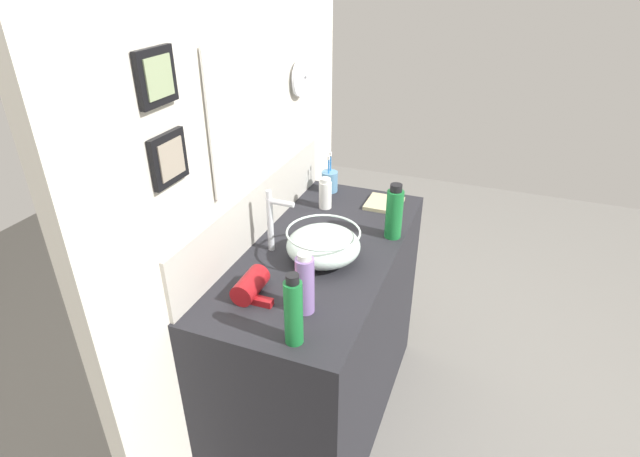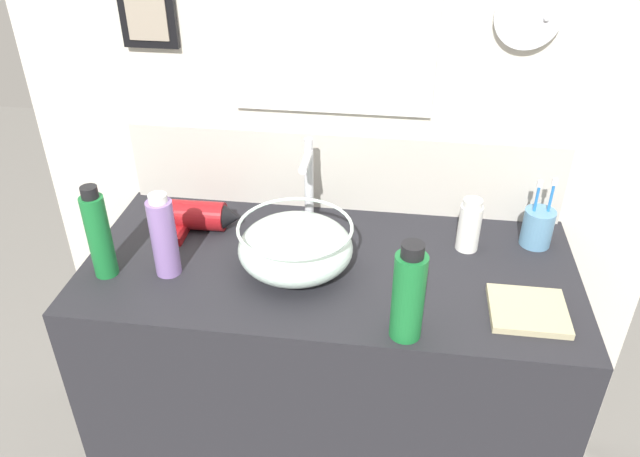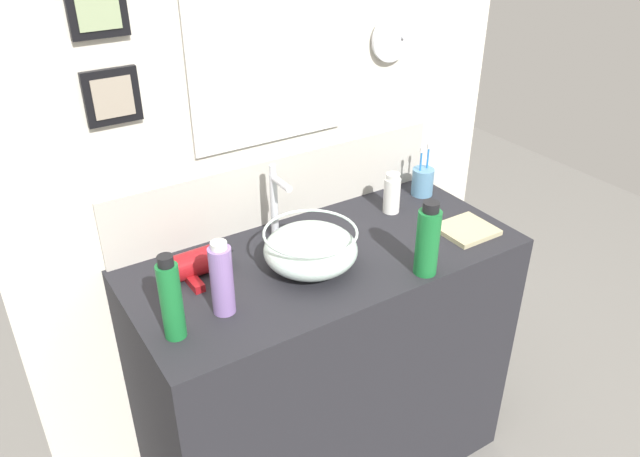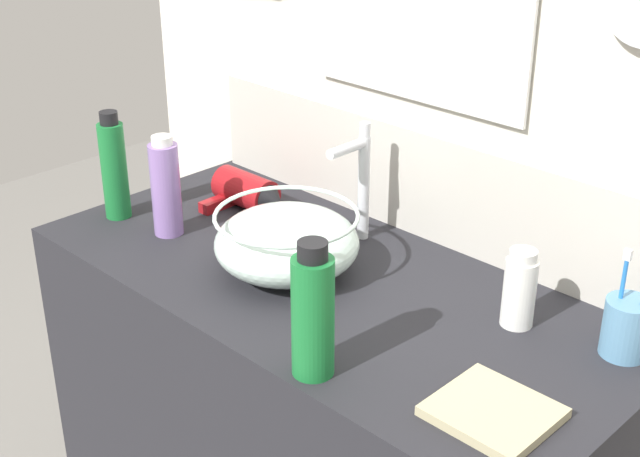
% 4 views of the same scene
% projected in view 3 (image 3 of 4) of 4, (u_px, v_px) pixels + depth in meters
% --- Properties ---
extents(vanity_counter, '(1.21, 0.56, 0.92)m').
position_uv_depth(vanity_counter, '(326.00, 368.00, 2.13)').
color(vanity_counter, '#232328').
rests_on(vanity_counter, ground).
extents(back_panel, '(1.74, 0.10, 2.38)m').
position_uv_depth(back_panel, '(274.00, 139.00, 1.99)').
color(back_panel, silver).
rests_on(back_panel, ground).
extents(glass_bowl_sink, '(0.27, 0.27, 0.12)m').
position_uv_depth(glass_bowl_sink, '(311.00, 249.00, 1.80)').
color(glass_bowl_sink, silver).
rests_on(glass_bowl_sink, vanity_counter).
extents(faucet, '(0.02, 0.11, 0.25)m').
position_uv_depth(faucet, '(276.00, 198.00, 1.91)').
color(faucet, silver).
rests_on(faucet, vanity_counter).
extents(hair_drier, '(0.19, 0.14, 0.08)m').
position_uv_depth(hair_drier, '(203.00, 262.00, 1.80)').
color(hair_drier, maroon).
rests_on(hair_drier, vanity_counter).
extents(toothbrush_cup, '(0.08, 0.08, 0.19)m').
position_uv_depth(toothbrush_cup, '(423.00, 181.00, 2.23)').
color(toothbrush_cup, '#598CB2').
rests_on(toothbrush_cup, vanity_counter).
extents(spray_bottle, '(0.07, 0.07, 0.23)m').
position_uv_depth(spray_bottle, '(428.00, 240.00, 1.76)').
color(spray_bottle, '#197233').
rests_on(spray_bottle, vanity_counter).
extents(shampoo_bottle, '(0.06, 0.06, 0.21)m').
position_uv_depth(shampoo_bottle, '(222.00, 279.00, 1.61)').
color(shampoo_bottle, '#8C6BB2').
rests_on(shampoo_bottle, vanity_counter).
extents(lotion_bottle, '(0.06, 0.06, 0.14)m').
position_uv_depth(lotion_bottle, '(392.00, 194.00, 2.11)').
color(lotion_bottle, white).
rests_on(lotion_bottle, vanity_counter).
extents(soap_dispenser, '(0.05, 0.05, 0.24)m').
position_uv_depth(soap_dispenser, '(171.00, 299.00, 1.51)').
color(soap_dispenser, '#197233').
rests_on(soap_dispenser, vanity_counter).
extents(hand_towel, '(0.17, 0.16, 0.02)m').
position_uv_depth(hand_towel, '(466.00, 230.00, 2.01)').
color(hand_towel, tan).
rests_on(hand_towel, vanity_counter).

